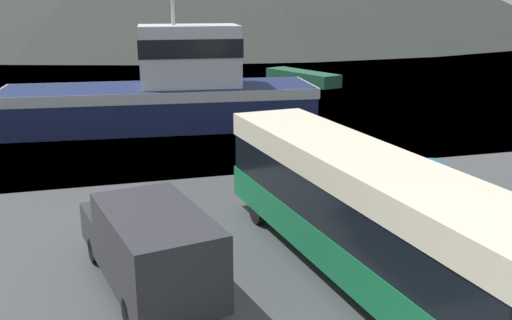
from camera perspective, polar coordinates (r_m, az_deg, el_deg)
water_surface at (r=142.75m, az=-12.19°, el=12.74°), size 240.00×240.00×0.00m
tour_bus at (r=15.17m, az=10.43°, el=-4.79°), size 3.93×12.75×3.36m
delivery_van at (r=14.75m, az=-10.62°, el=-8.27°), size 3.35×6.32×2.26m
fishing_boat at (r=32.97m, az=-8.82°, el=6.83°), size 17.76×6.44×11.88m
storage_bin at (r=23.15m, az=16.81°, el=-1.51°), size 1.16×1.38×1.01m
small_boat at (r=49.94m, az=4.65°, el=8.24°), size 4.64×7.86×1.05m
mooring_bollard at (r=24.29m, az=9.10°, el=-0.39°), size 0.41×0.41×0.82m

